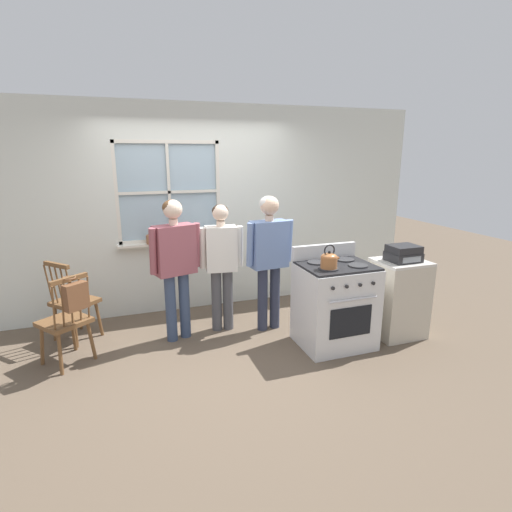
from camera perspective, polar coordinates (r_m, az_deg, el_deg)
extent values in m
plane|color=brown|center=(4.46, -4.38, -13.31)|extent=(16.00, 16.00, 0.00)
cube|color=silver|center=(5.39, -31.13, 4.65)|extent=(2.21, 0.06, 2.70)
cube|color=silver|center=(5.95, 8.42, 7.32)|extent=(2.88, 0.06, 2.70)
cube|color=silver|center=(5.50, -11.70, -2.72)|extent=(1.32, 0.06, 0.96)
cube|color=silver|center=(5.28, -12.86, 18.39)|extent=(1.32, 0.06, 0.47)
cube|color=silver|center=(5.31, -11.83, 1.81)|extent=(1.38, 0.10, 0.03)
cube|color=#9EB7C6|center=(5.29, -12.34, 8.94)|extent=(1.26, 0.01, 1.22)
cube|color=silver|center=(5.26, -12.30, 8.91)|extent=(0.04, 0.02, 1.28)
cube|color=silver|center=(5.26, -12.30, 8.91)|extent=(1.32, 0.02, 0.04)
cube|color=silver|center=(5.22, -19.32, 8.39)|extent=(0.04, 0.03, 1.28)
cube|color=silver|center=(5.38, -5.46, 9.29)|extent=(0.04, 0.03, 1.28)
cube|color=silver|center=(5.24, -12.67, 15.65)|extent=(1.32, 0.03, 0.04)
cube|color=silver|center=(5.36, -11.94, 2.31)|extent=(1.32, 0.03, 0.04)
cube|color=brown|center=(4.48, -25.70, -8.46)|extent=(0.58, 0.57, 0.04)
cylinder|color=brown|center=(4.77, -24.64, -9.96)|extent=(0.06, 0.09, 0.42)
cylinder|color=brown|center=(4.63, -28.25, -11.18)|extent=(0.09, 0.06, 0.42)
cylinder|color=brown|center=(4.52, -22.44, -11.10)|extent=(0.09, 0.06, 0.42)
cylinder|color=brown|center=(4.37, -26.18, -12.45)|extent=(0.06, 0.09, 0.42)
cylinder|color=brown|center=(4.35, -22.84, -5.56)|extent=(0.05, 0.06, 0.46)
cylinder|color=brown|center=(4.30, -23.83, -5.87)|extent=(0.05, 0.06, 0.46)
cylinder|color=brown|center=(4.26, -24.85, -6.19)|extent=(0.05, 0.06, 0.46)
cylinder|color=brown|center=(4.22, -25.88, -6.50)|extent=(0.05, 0.06, 0.46)
cylinder|color=brown|center=(4.18, -26.94, -6.83)|extent=(0.05, 0.06, 0.46)
cube|color=brown|center=(4.18, -25.20, -3.02)|extent=(0.33, 0.26, 0.04)
cube|color=brown|center=(4.99, -24.43, -5.99)|extent=(0.58, 0.58, 0.04)
cylinder|color=brown|center=(5.04, -21.52, -8.33)|extent=(0.09, 0.05, 0.42)
cylinder|color=brown|center=(5.29, -23.93, -7.49)|extent=(0.05, 0.09, 0.42)
cylinder|color=brown|center=(4.86, -24.40, -9.49)|extent=(0.05, 0.09, 0.42)
cylinder|color=brown|center=(5.12, -26.76, -8.54)|extent=(0.09, 0.05, 0.42)
cylinder|color=brown|center=(4.69, -25.01, -4.36)|extent=(0.06, 0.06, 0.46)
cylinder|color=brown|center=(4.76, -25.66, -4.17)|extent=(0.06, 0.06, 0.46)
cylinder|color=brown|center=(4.83, -26.30, -3.98)|extent=(0.06, 0.06, 0.46)
cylinder|color=brown|center=(4.90, -26.92, -3.79)|extent=(0.06, 0.06, 0.46)
cylinder|color=brown|center=(4.97, -27.52, -3.61)|extent=(0.06, 0.06, 0.46)
cube|color=brown|center=(4.76, -26.63, -1.16)|extent=(0.29, 0.31, 0.04)
cylinder|color=#384766|center=(4.62, -12.07, -7.30)|extent=(0.12, 0.12, 0.78)
cylinder|color=#384766|center=(4.68, -10.18, -6.89)|extent=(0.12, 0.12, 0.78)
cube|color=#934C56|center=(4.45, -11.53, 0.89)|extent=(0.48, 0.33, 0.55)
cylinder|color=#934C56|center=(4.33, -14.51, 0.64)|extent=(0.10, 0.13, 0.51)
cylinder|color=#934C56|center=(4.53, -8.49, 1.56)|extent=(0.10, 0.13, 0.51)
cylinder|color=beige|center=(4.39, -11.73, 4.78)|extent=(0.10, 0.10, 0.07)
sphere|color=beige|center=(4.37, -11.82, 6.54)|extent=(0.21, 0.21, 0.21)
ellipsoid|color=brown|center=(4.38, -11.92, 6.80)|extent=(0.21, 0.21, 0.17)
cylinder|color=#4C4C51|center=(4.81, -5.65, -6.33)|extent=(0.12, 0.12, 0.74)
cylinder|color=#4C4C51|center=(4.83, -4.02, -6.23)|extent=(0.12, 0.12, 0.74)
cube|color=white|center=(4.63, -5.00, 1.06)|extent=(0.38, 0.26, 0.52)
cylinder|color=white|center=(4.59, -7.66, 1.12)|extent=(0.09, 0.12, 0.48)
cylinder|color=white|center=(4.64, -2.33, 1.39)|extent=(0.09, 0.12, 0.48)
cylinder|color=beige|center=(4.57, -5.08, 4.63)|extent=(0.10, 0.10, 0.06)
sphere|color=beige|center=(4.55, -5.12, 6.17)|extent=(0.18, 0.18, 0.18)
ellipsoid|color=#332319|center=(4.57, -5.15, 6.40)|extent=(0.19, 0.19, 0.15)
cylinder|color=#2D3347|center=(4.78, 0.94, -6.17)|extent=(0.12, 0.12, 0.78)
cylinder|color=#2D3347|center=(4.85, 2.70, -5.87)|extent=(0.12, 0.12, 0.78)
cube|color=#6B84B7|center=(4.63, 1.89, 1.70)|extent=(0.45, 0.25, 0.55)
cylinder|color=#6B84B7|center=(4.50, -0.85, 1.61)|extent=(0.09, 0.12, 0.51)
cylinder|color=#6B84B7|center=(4.72, 4.73, 2.20)|extent=(0.09, 0.12, 0.51)
cylinder|color=beige|center=(4.57, 1.92, 5.45)|extent=(0.10, 0.10, 0.07)
sphere|color=beige|center=(4.55, 1.94, 7.21)|extent=(0.22, 0.22, 0.22)
ellipsoid|color=silver|center=(4.56, 1.85, 7.48)|extent=(0.22, 0.22, 0.18)
cube|color=silver|center=(4.49, 11.20, -7.03)|extent=(0.78, 0.64, 0.90)
cube|color=black|center=(4.35, 11.50, -1.36)|extent=(0.76, 0.61, 0.02)
cylinder|color=#2D2D30|center=(4.15, 10.33, -1.80)|extent=(0.20, 0.20, 0.02)
cylinder|color=#2D2D30|center=(4.33, 14.37, -1.34)|extent=(0.20, 0.20, 0.02)
cylinder|color=#2D2D30|center=(4.37, 8.68, -0.92)|extent=(0.20, 0.20, 0.02)
cylinder|color=#2D2D30|center=(4.54, 12.59, -0.51)|extent=(0.20, 0.20, 0.02)
cube|color=silver|center=(4.57, 9.71, 0.69)|extent=(0.78, 0.06, 0.16)
cube|color=black|center=(4.26, 13.39, -9.17)|extent=(0.48, 0.01, 0.32)
cylinder|color=silver|center=(4.15, 13.75, -6.08)|extent=(0.55, 0.02, 0.02)
cylinder|color=#232326|center=(4.00, 10.95, -4.55)|extent=(0.04, 0.02, 0.04)
cylinder|color=#232326|center=(4.08, 12.85, -4.28)|extent=(0.04, 0.02, 0.04)
cylinder|color=#232326|center=(4.16, 14.67, -4.02)|extent=(0.04, 0.02, 0.04)
cylinder|color=#232326|center=(4.24, 16.43, -3.76)|extent=(0.04, 0.02, 0.04)
cylinder|color=#A86638|center=(4.13, 10.37, -0.88)|extent=(0.17, 0.17, 0.12)
ellipsoid|color=#A86638|center=(4.12, 10.41, -0.08)|extent=(0.16, 0.16, 0.07)
sphere|color=black|center=(4.11, 10.44, 0.53)|extent=(0.03, 0.03, 0.03)
cylinder|color=#A86638|center=(4.17, 11.35, -0.54)|extent=(0.08, 0.03, 0.07)
torus|color=black|center=(4.10, 10.45, 0.80)|extent=(0.12, 0.01, 0.12)
cylinder|color=#935B3D|center=(5.26, -14.54, 2.33)|extent=(0.16, 0.16, 0.11)
cylinder|color=#33261C|center=(5.25, -14.58, 2.84)|extent=(0.14, 0.14, 0.01)
cone|color=#2D7038|center=(5.25, -14.39, 3.60)|extent=(0.05, 0.04, 0.12)
cone|color=#2D7038|center=(5.25, -14.83, 3.31)|extent=(0.05, 0.05, 0.08)
cone|color=#2D7038|center=(5.21, -14.62, 3.32)|extent=(0.04, 0.06, 0.09)
cube|color=brown|center=(4.15, -24.32, -5.29)|extent=(0.23, 0.20, 0.26)
torus|color=brown|center=(4.17, -25.15, -2.85)|extent=(0.17, 0.17, 0.01)
cube|color=beige|center=(4.93, 19.61, -5.83)|extent=(0.55, 0.50, 0.87)
cube|color=beige|center=(4.80, 20.06, -0.79)|extent=(0.55, 0.50, 0.03)
cube|color=#232326|center=(4.77, 20.28, -0.09)|extent=(0.34, 0.28, 0.10)
cube|color=#232326|center=(4.75, 20.37, 0.96)|extent=(0.32, 0.27, 0.08)
cube|color=gray|center=(4.67, 21.38, -0.51)|extent=(0.24, 0.01, 0.06)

